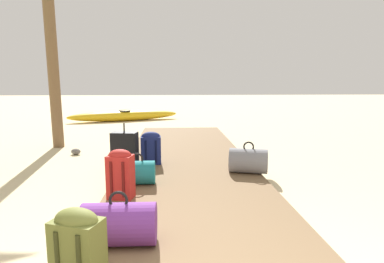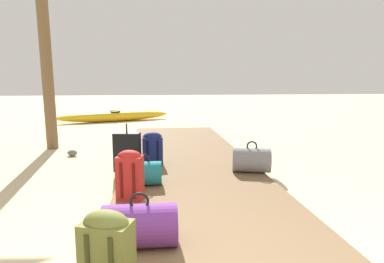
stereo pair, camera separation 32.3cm
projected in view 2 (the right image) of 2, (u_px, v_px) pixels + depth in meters
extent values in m
plane|color=beige|center=(194.00, 182.00, 4.79)|extent=(60.00, 60.00, 0.00)
cube|color=brown|center=(189.00, 164.00, 5.61)|extent=(2.18, 8.45, 0.08)
cylinder|color=#6B2D84|center=(140.00, 226.00, 2.73)|extent=(0.63, 0.37, 0.36)
torus|color=black|center=(139.00, 202.00, 2.70)|extent=(0.16, 0.03, 0.16)
cube|color=navy|center=(153.00, 151.00, 5.43)|extent=(0.34, 0.21, 0.47)
ellipsoid|color=navy|center=(152.00, 137.00, 5.40)|extent=(0.32, 0.20, 0.17)
cylinder|color=black|center=(148.00, 152.00, 5.32)|extent=(0.04, 0.04, 0.37)
cylinder|color=black|center=(158.00, 152.00, 5.35)|extent=(0.04, 0.04, 0.37)
cylinder|color=#197A7F|center=(144.00, 173.00, 4.35)|extent=(0.47, 0.33, 0.32)
torus|color=black|center=(143.00, 160.00, 4.33)|extent=(0.16, 0.03, 0.16)
cylinder|color=slate|center=(252.00, 160.00, 4.98)|extent=(0.65, 0.51, 0.37)
torus|color=black|center=(252.00, 146.00, 4.95)|extent=(0.16, 0.06, 0.16)
cube|color=olive|center=(107.00, 254.00, 2.20)|extent=(0.39, 0.31, 0.45)
ellipsoid|color=olive|center=(106.00, 223.00, 2.16)|extent=(0.37, 0.30, 0.17)
cylinder|color=#333516|center=(88.00, 261.00, 2.11)|extent=(0.05, 0.05, 0.36)
cube|color=red|center=(130.00, 178.00, 3.81)|extent=(0.33, 0.26, 0.52)
ellipsoid|color=red|center=(129.00, 156.00, 3.77)|extent=(0.31, 0.25, 0.15)
cylinder|color=#5B110F|center=(121.00, 180.00, 3.72)|extent=(0.04, 0.04, 0.42)
cylinder|color=#5B110F|center=(134.00, 181.00, 3.70)|extent=(0.04, 0.04, 0.42)
cube|color=black|center=(127.00, 152.00, 5.05)|extent=(0.43, 0.28, 0.60)
cylinder|color=black|center=(127.00, 128.00, 4.99)|extent=(0.02, 0.02, 0.14)
cylinder|color=brown|center=(45.00, 43.00, 6.74)|extent=(0.24, 0.36, 4.49)
ellipsoid|color=gold|center=(115.00, 116.00, 11.94)|extent=(4.07, 1.99, 0.39)
torus|color=black|center=(115.00, 111.00, 11.92)|extent=(0.63, 0.63, 0.05)
ellipsoid|color=slate|center=(72.00, 153.00, 6.41)|extent=(0.25, 0.22, 0.12)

